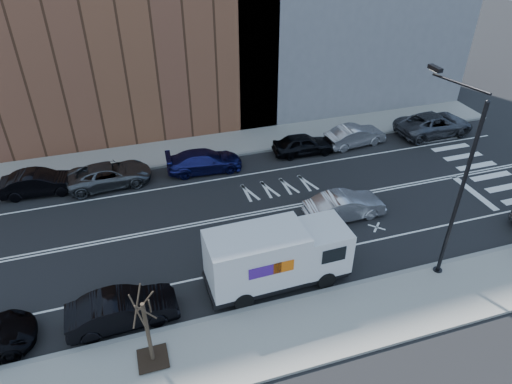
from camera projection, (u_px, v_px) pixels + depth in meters
ground at (257, 213)px, 26.68m from camera, size 120.00×120.00×0.00m
sidewalk_near at (318, 327)px, 19.65m from camera, size 44.00×3.60×0.15m
sidewalk_far at (221, 145)px, 33.64m from camera, size 44.00×3.60×0.15m
curb_near at (303, 297)px, 21.07m from camera, size 44.00×0.25×0.17m
curb_far at (227, 156)px, 32.20m from camera, size 44.00×0.25×0.17m
crosswalk at (484, 171)px, 30.67m from camera, size 3.00×14.00×0.01m
road_markings at (257, 213)px, 26.68m from camera, size 40.00×8.60×0.01m
streetlight at (455, 181)px, 20.12m from camera, size 0.44×4.02×9.34m
street_tree at (149, 338)px, 17.46m from camera, size 1.20×1.20×3.75m
fedex_van at (276, 256)px, 21.12m from camera, size 6.86×2.55×3.11m
far_parked_b at (39, 183)px, 28.03m from camera, size 4.65×1.89×1.50m
far_parked_c at (109, 175)px, 28.87m from camera, size 5.34×2.70×1.45m
far_parked_d at (204, 161)px, 30.34m from camera, size 5.11×2.32×1.45m
far_parked_e at (303, 144)px, 32.30m from camera, size 4.44×1.97×1.48m
far_parked_f at (355, 136)px, 33.40m from camera, size 4.71×2.09×1.50m
far_parked_g at (434, 124)px, 34.84m from camera, size 6.09×2.91×1.68m
driving_sedan at (344, 206)px, 25.95m from camera, size 4.68×1.68×1.53m
near_parked_rear_a at (122, 310)px, 19.55m from camera, size 4.73×1.79×1.54m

